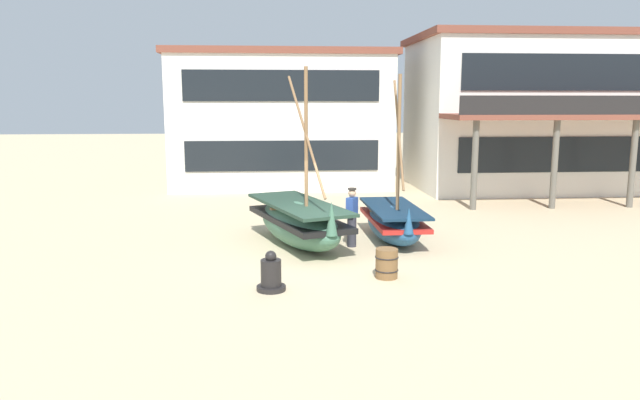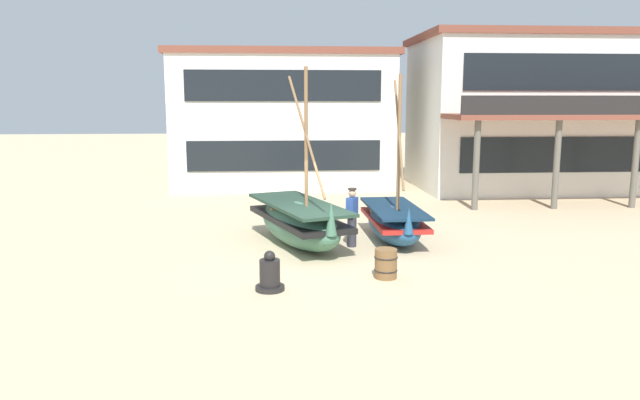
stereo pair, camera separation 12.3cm
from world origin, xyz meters
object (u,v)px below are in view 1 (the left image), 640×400
at_px(harbor_building_main, 281,119).
at_px(harbor_building_annex, 534,112).
at_px(fisherman_by_hull, 352,218).
at_px(fishing_boat_near_left, 393,222).
at_px(wooden_barrel, 387,263).
at_px(fishing_boat_centre_large, 299,222).
at_px(capstan_winch, 271,275).

height_order(harbor_building_main, harbor_building_annex, harbor_building_annex).
height_order(fisherman_by_hull, harbor_building_main, harbor_building_main).
height_order(fishing_boat_near_left, wooden_barrel, fishing_boat_near_left).
relative_size(fisherman_by_hull, harbor_building_annex, 0.15).
distance_m(fishing_boat_centre_large, capstan_winch, 4.12).
bearing_deg(capstan_winch, harbor_building_main, 88.16).
xyz_separation_m(fishing_boat_near_left, capstan_winch, (-3.61, -4.39, -0.23)).
bearing_deg(harbor_building_annex, wooden_barrel, -124.65).
xyz_separation_m(fishing_boat_centre_large, wooden_barrel, (1.90, -3.32, -0.34)).
xyz_separation_m(wooden_barrel, harbor_building_main, (-2.17, 15.65, 2.87)).
height_order(fishing_boat_near_left, harbor_building_main, harbor_building_main).
xyz_separation_m(wooden_barrel, harbor_building_annex, (9.65, 13.96, 3.20)).
bearing_deg(fisherman_by_hull, harbor_building_main, 97.97).
bearing_deg(harbor_building_main, fishing_boat_near_left, -75.53).
distance_m(wooden_barrel, harbor_building_main, 16.06).
bearing_deg(wooden_barrel, fishing_boat_near_left, 76.07).
height_order(fishing_boat_centre_large, wooden_barrel, fishing_boat_centre_large).
xyz_separation_m(fisherman_by_hull, wooden_barrel, (0.41, -3.07, -0.48)).
relative_size(fisherman_by_hull, harbor_building_main, 0.16).
distance_m(capstan_winch, harbor_building_main, 16.62).
bearing_deg(fishing_boat_near_left, fisherman_by_hull, -154.97).
bearing_deg(fishing_boat_centre_large, harbor_building_annex, 42.65).
bearing_deg(wooden_barrel, fishing_boat_centre_large, 119.76).
bearing_deg(fishing_boat_centre_large, harbor_building_main, 91.27).
distance_m(fishing_boat_centre_large, harbor_building_main, 12.59).
bearing_deg(fishing_boat_near_left, capstan_winch, -129.43).
relative_size(wooden_barrel, harbor_building_main, 0.07).
bearing_deg(fishing_boat_centre_large, wooden_barrel, -60.24).
bearing_deg(wooden_barrel, harbor_building_annex, 55.35).
bearing_deg(fisherman_by_hull, fishing_boat_near_left, 25.03).
relative_size(capstan_winch, wooden_barrel, 1.27).
height_order(fisherman_by_hull, harbor_building_annex, harbor_building_annex).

